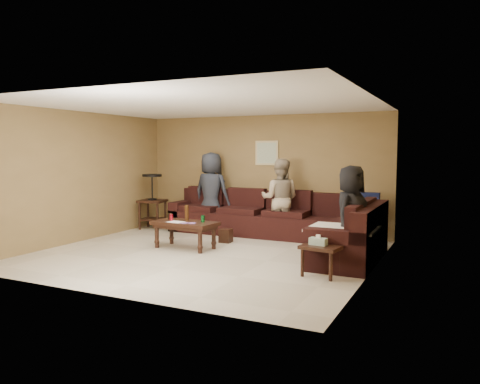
{
  "coord_description": "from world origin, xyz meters",
  "views": [
    {
      "loc": [
        3.91,
        -6.76,
        1.74
      ],
      "look_at": [
        0.25,
        0.85,
        1.0
      ],
      "focal_mm": 35.0,
      "sensor_mm": 36.0,
      "label": 1
    }
  ],
  "objects_px": {
    "waste_bin": "(226,236)",
    "side_table_right": "(321,249)",
    "person_left": "(211,192)",
    "person_right": "(351,215)",
    "end_table_left": "(152,200)",
    "person_middle": "(280,199)",
    "sectional_sofa": "(282,226)",
    "coffee_table": "(185,226)"
  },
  "relations": [
    {
      "from": "waste_bin",
      "to": "side_table_right",
      "type": "bearing_deg",
      "value": -34.29
    },
    {
      "from": "person_left",
      "to": "person_right",
      "type": "bearing_deg",
      "value": 156.12
    },
    {
      "from": "end_table_left",
      "to": "side_table_right",
      "type": "relative_size",
      "value": 2.1
    },
    {
      "from": "waste_bin",
      "to": "person_middle",
      "type": "height_order",
      "value": "person_middle"
    },
    {
      "from": "side_table_right",
      "to": "person_middle",
      "type": "relative_size",
      "value": 0.37
    },
    {
      "from": "person_middle",
      "to": "person_left",
      "type": "bearing_deg",
      "value": -17.8
    },
    {
      "from": "sectional_sofa",
      "to": "person_middle",
      "type": "distance_m",
      "value": 0.64
    },
    {
      "from": "person_right",
      "to": "person_left",
      "type": "bearing_deg",
      "value": 71.69
    },
    {
      "from": "coffee_table",
      "to": "person_middle",
      "type": "bearing_deg",
      "value": 53.99
    },
    {
      "from": "person_left",
      "to": "end_table_left",
      "type": "bearing_deg",
      "value": 16.6
    },
    {
      "from": "coffee_table",
      "to": "person_left",
      "type": "height_order",
      "value": "person_left"
    },
    {
      "from": "coffee_table",
      "to": "side_table_right",
      "type": "distance_m",
      "value": 2.82
    },
    {
      "from": "side_table_right",
      "to": "waste_bin",
      "type": "height_order",
      "value": "side_table_right"
    },
    {
      "from": "side_table_right",
      "to": "person_left",
      "type": "distance_m",
      "value": 4.14
    },
    {
      "from": "sectional_sofa",
      "to": "person_left",
      "type": "bearing_deg",
      "value": 162.8
    },
    {
      "from": "end_table_left",
      "to": "person_right",
      "type": "distance_m",
      "value": 4.97
    },
    {
      "from": "coffee_table",
      "to": "person_right",
      "type": "distance_m",
      "value": 2.96
    },
    {
      "from": "coffee_table",
      "to": "person_middle",
      "type": "height_order",
      "value": "person_middle"
    },
    {
      "from": "sectional_sofa",
      "to": "coffee_table",
      "type": "distance_m",
      "value": 1.86
    },
    {
      "from": "end_table_left",
      "to": "person_middle",
      "type": "xyz_separation_m",
      "value": [
        3.01,
        0.13,
        0.15
      ]
    },
    {
      "from": "person_middle",
      "to": "person_right",
      "type": "bearing_deg",
      "value": 126.63
    },
    {
      "from": "sectional_sofa",
      "to": "person_right",
      "type": "distance_m",
      "value": 2.01
    },
    {
      "from": "sectional_sofa",
      "to": "waste_bin",
      "type": "xyz_separation_m",
      "value": [
        -0.97,
        -0.45,
        -0.2
      ]
    },
    {
      "from": "person_middle",
      "to": "side_table_right",
      "type": "bearing_deg",
      "value": 111.02
    },
    {
      "from": "coffee_table",
      "to": "person_right",
      "type": "bearing_deg",
      "value": 1.2
    },
    {
      "from": "coffee_table",
      "to": "person_middle",
      "type": "relative_size",
      "value": 0.76
    },
    {
      "from": "side_table_right",
      "to": "person_left",
      "type": "relative_size",
      "value": 0.34
    },
    {
      "from": "sectional_sofa",
      "to": "person_middle",
      "type": "bearing_deg",
      "value": 116.03
    },
    {
      "from": "end_table_left",
      "to": "waste_bin",
      "type": "distance_m",
      "value": 2.39
    },
    {
      "from": "sectional_sofa",
      "to": "side_table_right",
      "type": "distance_m",
      "value": 2.43
    },
    {
      "from": "waste_bin",
      "to": "end_table_left",
      "type": "bearing_deg",
      "value": 162.3
    },
    {
      "from": "sectional_sofa",
      "to": "person_left",
      "type": "height_order",
      "value": "person_left"
    },
    {
      "from": "side_table_right",
      "to": "person_middle",
      "type": "bearing_deg",
      "value": 122.36
    },
    {
      "from": "waste_bin",
      "to": "person_left",
      "type": "height_order",
      "value": "person_left"
    },
    {
      "from": "sectional_sofa",
      "to": "person_left",
      "type": "distance_m",
      "value": 2.01
    },
    {
      "from": "side_table_right",
      "to": "waste_bin",
      "type": "relative_size",
      "value": 2.26
    },
    {
      "from": "side_table_right",
      "to": "person_middle",
      "type": "height_order",
      "value": "person_middle"
    },
    {
      "from": "coffee_table",
      "to": "side_table_right",
      "type": "relative_size",
      "value": 2.06
    },
    {
      "from": "coffee_table",
      "to": "side_table_right",
      "type": "height_order",
      "value": "coffee_table"
    },
    {
      "from": "person_middle",
      "to": "waste_bin",
      "type": "bearing_deg",
      "value": 35.53
    },
    {
      "from": "coffee_table",
      "to": "waste_bin",
      "type": "xyz_separation_m",
      "value": [
        0.41,
        0.8,
        -0.28
      ]
    },
    {
      "from": "sectional_sofa",
      "to": "person_middle",
      "type": "height_order",
      "value": "person_middle"
    }
  ]
}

